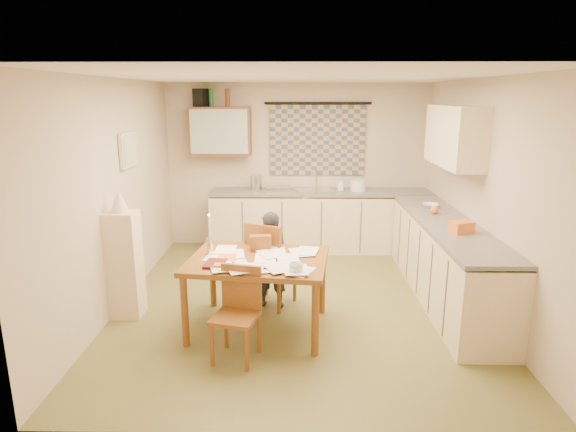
{
  "coord_description": "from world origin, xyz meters",
  "views": [
    {
      "loc": [
        -0.04,
        -5.16,
        2.31
      ],
      "look_at": [
        -0.12,
        0.2,
        0.97
      ],
      "focal_mm": 30.0,
      "sensor_mm": 36.0,
      "label": 1
    }
  ],
  "objects_px": {
    "chair_far": "(271,279)",
    "person": "(271,260)",
    "dining_table": "(258,293)",
    "shelf_stand": "(125,265)",
    "counter_right": "(445,261)",
    "counter_back": "(320,221)",
    "stove": "(477,298)"
  },
  "relations": [
    {
      "from": "chair_far",
      "to": "person",
      "type": "distance_m",
      "value": 0.25
    },
    {
      "from": "dining_table",
      "to": "shelf_stand",
      "type": "height_order",
      "value": "shelf_stand"
    },
    {
      "from": "counter_right",
      "to": "shelf_stand",
      "type": "xyz_separation_m",
      "value": [
        -3.54,
        -0.52,
        0.12
      ]
    },
    {
      "from": "counter_back",
      "to": "stove",
      "type": "relative_size",
      "value": 3.73
    },
    {
      "from": "stove",
      "to": "person",
      "type": "height_order",
      "value": "person"
    },
    {
      "from": "shelf_stand",
      "to": "counter_right",
      "type": "bearing_deg",
      "value": 8.29
    },
    {
      "from": "counter_right",
      "to": "chair_far",
      "type": "bearing_deg",
      "value": -173.42
    },
    {
      "from": "stove",
      "to": "dining_table",
      "type": "xyz_separation_m",
      "value": [
        -2.1,
        0.24,
        -0.06
      ]
    },
    {
      "from": "shelf_stand",
      "to": "chair_far",
      "type": "bearing_deg",
      "value": 10.49
    },
    {
      "from": "counter_back",
      "to": "dining_table",
      "type": "distance_m",
      "value": 2.71
    },
    {
      "from": "stove",
      "to": "chair_far",
      "type": "height_order",
      "value": "chair_far"
    },
    {
      "from": "person",
      "to": "counter_back",
      "type": "bearing_deg",
      "value": -97.67
    },
    {
      "from": "counter_back",
      "to": "chair_far",
      "type": "xyz_separation_m",
      "value": [
        -0.65,
        -2.04,
        -0.15
      ]
    },
    {
      "from": "counter_right",
      "to": "chair_far",
      "type": "relative_size",
      "value": 3.01
    },
    {
      "from": "stove",
      "to": "counter_right",
      "type": "bearing_deg",
      "value": 90.0
    },
    {
      "from": "person",
      "to": "shelf_stand",
      "type": "relative_size",
      "value": 0.96
    },
    {
      "from": "stove",
      "to": "chair_far",
      "type": "distance_m",
      "value": 2.16
    },
    {
      "from": "counter_right",
      "to": "chair_far",
      "type": "height_order",
      "value": "chair_far"
    },
    {
      "from": "chair_far",
      "to": "counter_back",
      "type": "bearing_deg",
      "value": -80.82
    },
    {
      "from": "dining_table",
      "to": "chair_far",
      "type": "bearing_deg",
      "value": 87.04
    },
    {
      "from": "counter_back",
      "to": "shelf_stand",
      "type": "relative_size",
      "value": 2.88
    },
    {
      "from": "counter_right",
      "to": "shelf_stand",
      "type": "height_order",
      "value": "shelf_stand"
    },
    {
      "from": "person",
      "to": "counter_right",
      "type": "bearing_deg",
      "value": -162.51
    },
    {
      "from": "dining_table",
      "to": "counter_right",
      "type": "bearing_deg",
      "value": 27.99
    },
    {
      "from": "person",
      "to": "dining_table",
      "type": "bearing_deg",
      "value": 88.91
    },
    {
      "from": "counter_back",
      "to": "person",
      "type": "distance_m",
      "value": 2.18
    },
    {
      "from": "counter_back",
      "to": "chair_far",
      "type": "distance_m",
      "value": 2.14
    },
    {
      "from": "counter_right",
      "to": "counter_back",
      "type": "bearing_deg",
      "value": 126.76
    },
    {
      "from": "counter_right",
      "to": "shelf_stand",
      "type": "bearing_deg",
      "value": -171.71
    },
    {
      "from": "counter_back",
      "to": "shelf_stand",
      "type": "bearing_deg",
      "value": -133.31
    },
    {
      "from": "counter_back",
      "to": "chair_far",
      "type": "height_order",
      "value": "chair_far"
    },
    {
      "from": "person",
      "to": "shelf_stand",
      "type": "bearing_deg",
      "value": 18.72
    }
  ]
}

